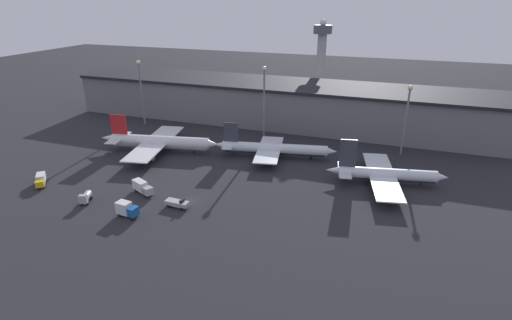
# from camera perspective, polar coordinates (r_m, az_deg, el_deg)

# --- Properties ---
(ground) EXTENTS (600.00, 600.00, 0.00)m
(ground) POSITION_cam_1_polar(r_m,az_deg,el_deg) (113.00, -9.08, -5.82)
(ground) COLOR #26262B
(terminal_building) EXTENTS (185.53, 31.26, 17.84)m
(terminal_building) POSITION_cam_1_polar(r_m,az_deg,el_deg) (178.98, 2.94, 8.21)
(terminal_building) COLOR slate
(terminal_building) RESTS_ON ground
(airplane_0) EXTENTS (44.33, 39.08, 13.40)m
(airplane_0) POSITION_cam_1_polar(r_m,az_deg,el_deg) (148.91, -13.73, 2.51)
(airplane_0) COLOR silver
(airplane_0) RESTS_ON ground
(airplane_1) EXTENTS (43.64, 27.42, 12.12)m
(airplane_1) POSITION_cam_1_polar(r_m,az_deg,el_deg) (139.76, 2.44, 1.60)
(airplane_1) COLOR silver
(airplane_1) RESTS_ON ground
(airplane_2) EXTENTS (35.67, 35.70, 13.73)m
(airplane_2) POSITION_cam_1_polar(r_m,az_deg,el_deg) (125.96, 17.96, -1.97)
(airplane_2) COLOR silver
(airplane_2) RESTS_ON ground
(service_vehicle_0) EXTENTS (3.63, 5.19, 3.09)m
(service_vehicle_0) POSITION_cam_1_polar(r_m,az_deg,el_deg) (119.74, -23.17, -4.90)
(service_vehicle_0) COLOR #9EA3A8
(service_vehicle_0) RESTS_ON ground
(service_vehicle_1) EXTENTS (8.04, 5.30, 3.58)m
(service_vehicle_1) POSITION_cam_1_polar(r_m,az_deg,el_deg) (119.60, -15.96, -3.72)
(service_vehicle_1) COLOR #9EA3A8
(service_vehicle_1) RESTS_ON ground
(service_vehicle_2) EXTENTS (6.10, 3.21, 3.91)m
(service_vehicle_2) POSITION_cam_1_polar(r_m,az_deg,el_deg) (108.68, -18.01, -6.67)
(service_vehicle_2) COLOR #195199
(service_vehicle_2) RESTS_ON ground
(service_vehicle_3) EXTENTS (6.31, 6.80, 3.12)m
(service_vehicle_3) POSITION_cam_1_polar(r_m,az_deg,el_deg) (136.38, -28.40, -2.47)
(service_vehicle_3) COLOR gold
(service_vehicle_3) RESTS_ON ground
(service_vehicle_4) EXTENTS (6.64, 2.72, 2.64)m
(service_vehicle_4) POSITION_cam_1_polar(r_m,az_deg,el_deg) (110.06, -11.18, -6.06)
(service_vehicle_4) COLOR #9EA3A8
(service_vehicle_4) RESTS_ON ground
(lamp_post_0) EXTENTS (1.80, 1.80, 27.86)m
(lamp_post_0) POSITION_cam_1_polar(r_m,az_deg,el_deg) (180.39, -16.14, 10.26)
(lamp_post_0) COLOR slate
(lamp_post_0) RESTS_ON ground
(lamp_post_1) EXTENTS (1.80, 1.80, 28.49)m
(lamp_post_1) POSITION_cam_1_polar(r_m,az_deg,el_deg) (155.15, 1.17, 9.37)
(lamp_post_1) COLOR slate
(lamp_post_1) RESTS_ON ground
(lamp_post_2) EXTENTS (1.80, 1.80, 25.02)m
(lamp_post_2) POSITION_cam_1_polar(r_m,az_deg,el_deg) (148.09, 20.75, 6.51)
(lamp_post_2) COLOR slate
(lamp_post_2) RESTS_ON ground
(control_tower) EXTENTS (9.00, 9.00, 42.39)m
(control_tower) POSITION_cam_1_polar(r_m,az_deg,el_deg) (208.02, 9.29, 14.38)
(control_tower) COLOR #99999E
(control_tower) RESTS_ON ground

